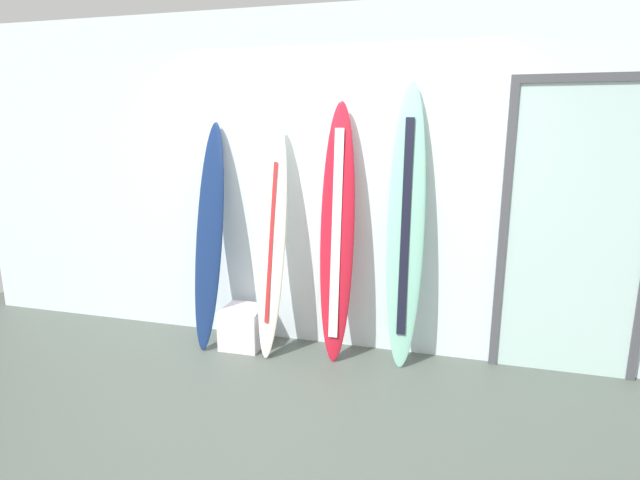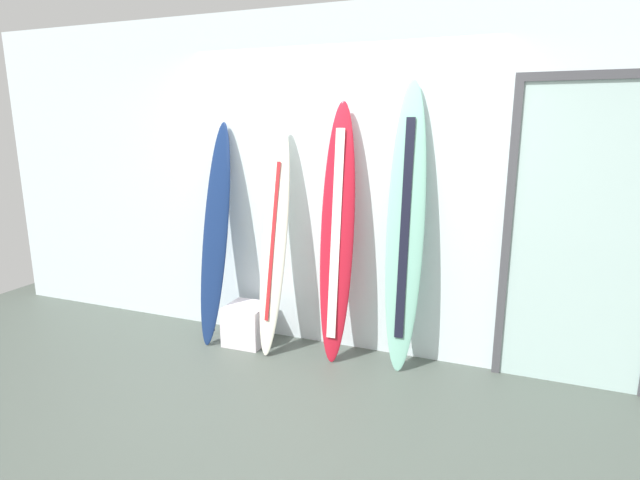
% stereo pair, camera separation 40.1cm
% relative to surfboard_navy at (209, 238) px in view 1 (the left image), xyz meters
% --- Properties ---
extents(ground, '(8.00, 8.00, 0.04)m').
position_rel_surfboard_navy_xyz_m(ground, '(1.01, -0.95, -0.96)').
color(ground, '#49524B').
extents(wall_back, '(7.20, 0.20, 2.80)m').
position_rel_surfboard_navy_xyz_m(wall_back, '(1.01, 0.35, 0.46)').
color(wall_back, silver).
rests_on(wall_back, ground).
extents(surfboard_navy, '(0.26, 0.47, 1.92)m').
position_rel_surfboard_navy_xyz_m(surfboard_navy, '(0.00, 0.00, 0.00)').
color(surfboard_navy, navy).
rests_on(surfboard_navy, ground).
extents(surfboard_ivory, '(0.24, 0.46, 1.89)m').
position_rel_surfboard_navy_xyz_m(surfboard_ivory, '(0.57, -0.01, -0.01)').
color(surfboard_ivory, silver).
rests_on(surfboard_ivory, ground).
extents(surfboard_crimson, '(0.29, 0.36, 2.07)m').
position_rel_surfboard_navy_xyz_m(surfboard_crimson, '(1.11, 0.04, 0.08)').
color(surfboard_crimson, red).
rests_on(surfboard_crimson, ground).
extents(surfboard_seafoam, '(0.30, 0.32, 2.22)m').
position_rel_surfboard_navy_xyz_m(surfboard_seafoam, '(1.64, 0.07, 0.17)').
color(surfboard_seafoam, '#81C4AD').
rests_on(surfboard_seafoam, ground).
extents(display_block_left, '(0.35, 0.35, 0.35)m').
position_rel_surfboard_navy_xyz_m(display_block_left, '(0.29, -0.01, -0.77)').
color(display_block_left, white).
rests_on(display_block_left, ground).
extents(glass_door, '(1.05, 0.06, 2.24)m').
position_rel_surfboard_navy_xyz_m(glass_door, '(2.86, 0.23, 0.21)').
color(glass_door, silver).
rests_on(glass_door, ground).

